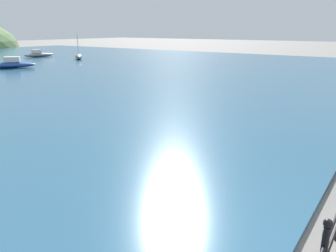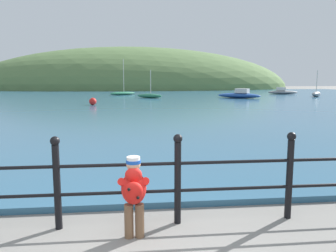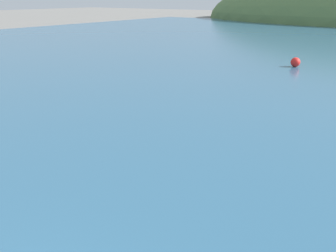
{
  "view_description": "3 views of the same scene",
  "coord_description": "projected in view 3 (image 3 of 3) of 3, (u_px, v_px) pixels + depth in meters",
  "views": [
    {
      "loc": [
        -4.95,
        1.06,
        3.44
      ],
      "look_at": [
        1.45,
        5.64,
        1.1
      ],
      "focal_mm": 35.0,
      "sensor_mm": 36.0,
      "label": 1
    },
    {
      "loc": [
        0.01,
        -2.63,
        1.9
      ],
      "look_at": [
        0.91,
        5.6,
        0.74
      ],
      "focal_mm": 35.0,
      "sensor_mm": 36.0,
      "label": 2
    },
    {
      "loc": [
        4.05,
        -0.38,
        3.93
      ],
      "look_at": [
        -1.32,
        7.18,
        0.84
      ],
      "focal_mm": 42.0,
      "sensor_mm": 36.0,
      "label": 3
    }
  ],
  "objects": [
    {
      "name": "mooring_buoy",
      "position": [
        295.0,
        62.0,
        22.07
      ],
      "size": [
        0.53,
        0.53,
        0.53
      ],
      "primitive_type": "sphere",
      "color": "red",
      "rests_on": "water"
    }
  ]
}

